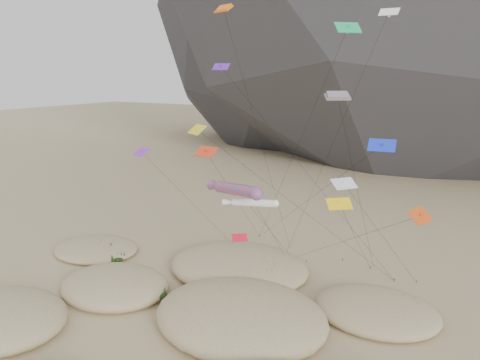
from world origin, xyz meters
name	(u,v)px	position (x,y,z in m)	size (l,w,h in m)	color
ground	(188,349)	(0.00, 0.00, 0.00)	(500.00, 500.00, 0.00)	#CCB789
dunes	(200,315)	(-1.54, 4.20, 0.75)	(51.22, 38.28, 4.16)	#CCB789
dune_grass	(207,317)	(-0.70, 4.13, 0.83)	(44.06, 30.22, 1.52)	black
kite_stakes	(321,260)	(3.37, 23.70, 0.15)	(24.09, 6.70, 0.30)	#3F2D1E
rainbow_tube_kite	(235,189)	(-0.90, 9.71, 11.76)	(8.13, 13.86, 12.73)	#FD381A
white_tube_kite	(252,203)	(0.62, 10.34, 10.45)	(5.91, 11.43, 11.04)	white
orange_parafoil	(225,13)	(-6.21, 16.78, 29.16)	(5.88, 10.01, 30.08)	orange
multi_parafoil	(338,98)	(7.32, 15.16, 20.53)	(3.66, 10.76, 21.23)	#EB4018
delta_kites	(283,149)	(3.80, 10.48, 16.06)	(32.75, 23.14, 28.41)	red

